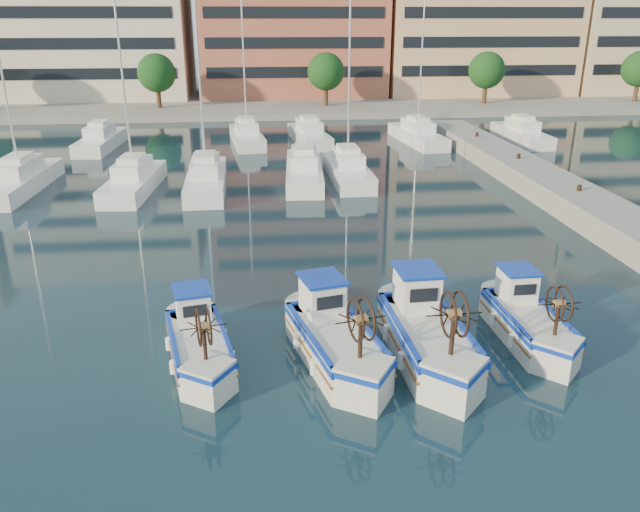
{
  "coord_description": "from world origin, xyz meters",
  "views": [
    {
      "loc": [
        -3.77,
        -16.22,
        9.73
      ],
      "look_at": [
        -1.59,
        5.09,
        1.5
      ],
      "focal_mm": 35.0,
      "sensor_mm": 36.0,
      "label": 1
    }
  ],
  "objects_px": {
    "fishing_boat_a": "(198,340)",
    "fishing_boat_d": "(527,318)",
    "fishing_boat_c": "(426,331)",
    "fishing_boat_b": "(334,336)"
  },
  "relations": [
    {
      "from": "fishing_boat_a",
      "to": "fishing_boat_d",
      "type": "bearing_deg",
      "value": -9.73
    },
    {
      "from": "fishing_boat_c",
      "to": "fishing_boat_d",
      "type": "xyz_separation_m",
      "value": [
        3.52,
        0.78,
        -0.14
      ]
    },
    {
      "from": "fishing_boat_b",
      "to": "fishing_boat_c",
      "type": "xyz_separation_m",
      "value": [
        2.8,
        -0.04,
        0.05
      ]
    },
    {
      "from": "fishing_boat_a",
      "to": "fishing_boat_c",
      "type": "distance_m",
      "value": 6.86
    },
    {
      "from": "fishing_boat_b",
      "to": "fishing_boat_d",
      "type": "relative_size",
      "value": 1.15
    },
    {
      "from": "fishing_boat_a",
      "to": "fishing_boat_d",
      "type": "distance_m",
      "value": 10.37
    },
    {
      "from": "fishing_boat_a",
      "to": "fishing_boat_b",
      "type": "bearing_deg",
      "value": -16.71
    },
    {
      "from": "fishing_boat_b",
      "to": "fishing_boat_d",
      "type": "bearing_deg",
      "value": -6.63
    },
    {
      "from": "fishing_boat_c",
      "to": "fishing_boat_b",
      "type": "bearing_deg",
      "value": 176.6
    },
    {
      "from": "fishing_boat_a",
      "to": "fishing_boat_d",
      "type": "height_order",
      "value": "fishing_boat_d"
    }
  ]
}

